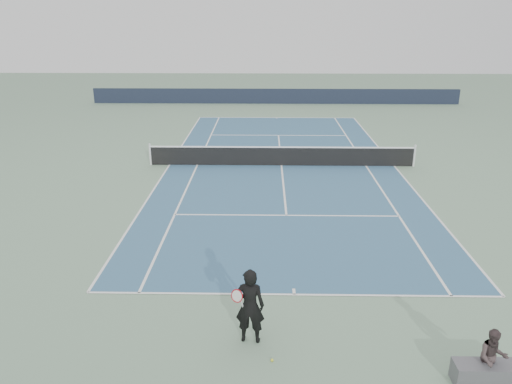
{
  "coord_description": "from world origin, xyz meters",
  "views": [
    {
      "loc": [
        -0.78,
        -23.35,
        6.98
      ],
      "look_at": [
        -1.11,
        -6.92,
        1.1
      ],
      "focal_mm": 35.0,
      "sensor_mm": 36.0,
      "label": 1
    }
  ],
  "objects_px": {
    "tennis_player": "(250,306)",
    "spectator_bench": "(491,365)",
    "tennis_ball": "(272,360)",
    "tennis_net": "(282,156)"
  },
  "relations": [
    {
      "from": "tennis_net",
      "to": "spectator_bench",
      "type": "distance_m",
      "value": 15.58
    },
    {
      "from": "tennis_player",
      "to": "spectator_bench",
      "type": "relative_size",
      "value": 1.23
    },
    {
      "from": "tennis_player",
      "to": "tennis_ball",
      "type": "height_order",
      "value": "tennis_player"
    },
    {
      "from": "tennis_player",
      "to": "tennis_net",
      "type": "bearing_deg",
      "value": 85.42
    },
    {
      "from": "tennis_ball",
      "to": "tennis_net",
      "type": "bearing_deg",
      "value": 87.58
    },
    {
      "from": "tennis_net",
      "to": "tennis_ball",
      "type": "bearing_deg",
      "value": -92.42
    },
    {
      "from": "tennis_ball",
      "to": "spectator_bench",
      "type": "bearing_deg",
      "value": -7.51
    },
    {
      "from": "spectator_bench",
      "to": "tennis_player",
      "type": "bearing_deg",
      "value": 164.94
    },
    {
      "from": "tennis_net",
      "to": "tennis_player",
      "type": "distance_m",
      "value": 13.88
    },
    {
      "from": "tennis_ball",
      "to": "tennis_player",
      "type": "bearing_deg",
      "value": 124.21
    }
  ]
}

